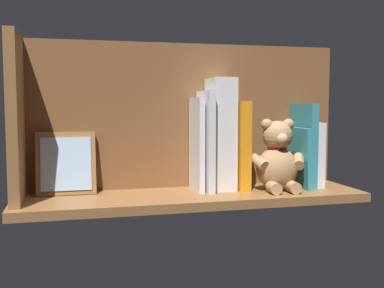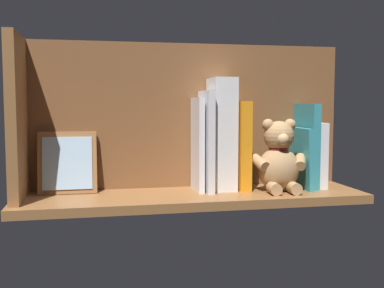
{
  "view_description": "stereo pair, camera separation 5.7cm",
  "coord_description": "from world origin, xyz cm",
  "px_view_note": "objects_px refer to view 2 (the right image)",
  "views": [
    {
      "loc": [
        29.42,
        113.5,
        22.46
      ],
      "look_at": [
        0.0,
        0.0,
        12.39
      ],
      "focal_mm": 44.0,
      "sensor_mm": 36.0,
      "label": 1
    },
    {
      "loc": [
        23.87,
        114.79,
        22.46
      ],
      "look_at": [
        0.0,
        0.0,
        12.39
      ],
      "focal_mm": 44.0,
      "sensor_mm": 36.0,
      "label": 2
    }
  ],
  "objects_px": {
    "book_0": "(315,154)",
    "picture_frame_leaning": "(67,163)",
    "dictionary_thick_white": "(222,134)",
    "teddy_bear": "(279,159)"
  },
  "relations": [
    {
      "from": "book_0",
      "to": "picture_frame_leaning",
      "type": "height_order",
      "value": "book_0"
    },
    {
      "from": "picture_frame_leaning",
      "to": "dictionary_thick_white",
      "type": "bearing_deg",
      "value": 176.42
    },
    {
      "from": "teddy_bear",
      "to": "picture_frame_leaning",
      "type": "relative_size",
      "value": 1.19
    },
    {
      "from": "dictionary_thick_white",
      "to": "picture_frame_leaning",
      "type": "xyz_separation_m",
      "value": [
        0.39,
        -0.02,
        -0.07
      ]
    },
    {
      "from": "teddy_bear",
      "to": "book_0",
      "type": "bearing_deg",
      "value": -154.31
    },
    {
      "from": "book_0",
      "to": "teddy_bear",
      "type": "xyz_separation_m",
      "value": [
        0.12,
        0.05,
        -0.01
      ]
    },
    {
      "from": "dictionary_thick_white",
      "to": "picture_frame_leaning",
      "type": "height_order",
      "value": "dictionary_thick_white"
    },
    {
      "from": "book_0",
      "to": "teddy_bear",
      "type": "height_order",
      "value": "teddy_bear"
    },
    {
      "from": "teddy_bear",
      "to": "picture_frame_leaning",
      "type": "height_order",
      "value": "teddy_bear"
    },
    {
      "from": "teddy_bear",
      "to": "dictionary_thick_white",
      "type": "height_order",
      "value": "dictionary_thick_white"
    }
  ]
}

